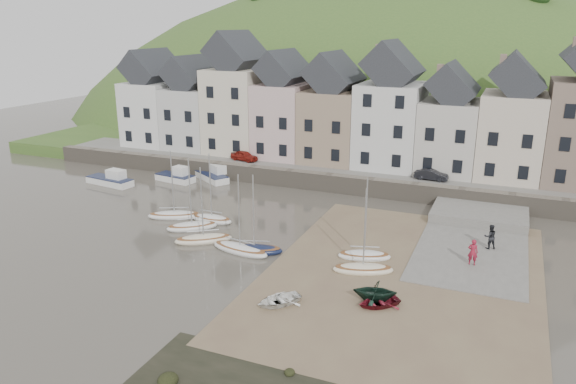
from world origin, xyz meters
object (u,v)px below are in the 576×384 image
at_px(sailboat_0, 174,215).
at_px(person_dark, 490,237).
at_px(car_left, 244,156).
at_px(rowboat_white, 278,300).
at_px(car_right, 431,175).
at_px(rowboat_red, 379,302).
at_px(rowboat_green, 375,291).
at_px(person_red, 473,252).

height_order(sailboat_0, person_dark, sailboat_0).
distance_m(sailboat_0, car_left, 15.75).
xyz_separation_m(rowboat_white, car_left, (-15.84, 26.50, 1.81)).
bearing_deg(person_dark, car_right, -87.52).
xyz_separation_m(sailboat_0, rowboat_white, (14.88, -10.90, 0.09)).
bearing_deg(car_right, sailboat_0, 132.11).
bearing_deg(car_right, rowboat_red, -174.41).
relative_size(car_left, car_right, 1.01).
bearing_deg(sailboat_0, rowboat_white, -36.21).
bearing_deg(rowboat_green, sailboat_0, -125.39).
height_order(person_dark, car_right, car_right).
bearing_deg(rowboat_red, rowboat_white, -109.89).
bearing_deg(person_dark, sailboat_0, -17.60).
distance_m(person_red, car_left, 30.80).
xyz_separation_m(rowboat_red, car_right, (-0.63, 24.35, 1.80)).
height_order(rowboat_green, rowboat_red, rowboat_green).
height_order(rowboat_red, car_left, car_left).
distance_m(rowboat_green, rowboat_red, 0.75).
height_order(rowboat_white, car_left, car_left).
bearing_deg(person_red, rowboat_white, 45.34).
bearing_deg(car_right, rowboat_white, 173.23).
xyz_separation_m(rowboat_white, rowboat_green, (5.34, 2.65, 0.41)).
bearing_deg(car_left, person_red, -108.63).
distance_m(person_red, car_right, 16.93).
bearing_deg(sailboat_0, rowboat_green, -22.19).
distance_m(rowboat_green, person_red, 9.35).
bearing_deg(person_red, car_right, -71.27).
height_order(sailboat_0, rowboat_red, sailboat_0).
distance_m(rowboat_white, rowboat_green, 5.98).
distance_m(rowboat_green, car_left, 31.93).
bearing_deg(rowboat_red, rowboat_green, 177.08).
relative_size(rowboat_white, car_right, 0.87).
xyz_separation_m(rowboat_white, person_red, (10.45, 10.48, 0.72)).
height_order(sailboat_0, rowboat_green, sailboat_0).
relative_size(sailboat_0, person_dark, 3.28).
xyz_separation_m(rowboat_green, car_left, (-21.18, 23.86, 1.40)).
height_order(sailboat_0, car_right, sailboat_0).
xyz_separation_m(sailboat_0, person_dark, (26.29, 3.16, 0.82)).
xyz_separation_m(rowboat_red, car_left, (-21.56, 24.35, 1.83)).
bearing_deg(car_right, rowboat_green, -175.29).
relative_size(rowboat_red, car_left, 0.80).
height_order(rowboat_white, person_dark, person_dark).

